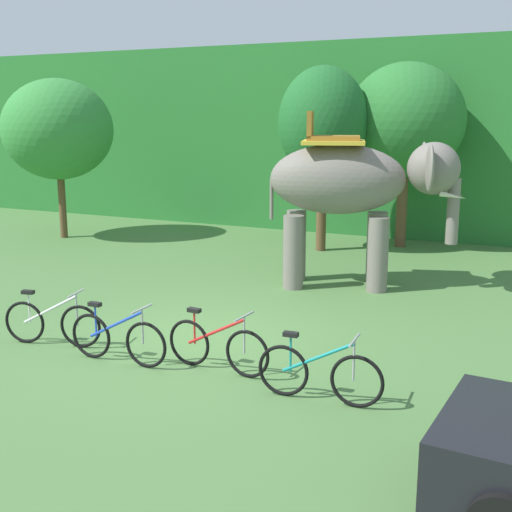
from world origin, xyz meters
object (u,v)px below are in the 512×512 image
(bike_red, at_px, (217,346))
(bike_white, at_px, (52,322))
(tree_center_right, at_px, (406,121))
(elephant, at_px, (353,186))
(tree_far_left, at_px, (58,130))
(tree_right, at_px, (323,124))
(bike_blue, at_px, (118,338))
(bike_teal, at_px, (319,374))

(bike_red, bearing_deg, bike_white, -177.05)
(tree_center_right, bearing_deg, elephant, -89.61)
(tree_far_left, height_order, bike_white, tree_far_left)
(tree_center_right, distance_m, bike_red, 11.03)
(bike_red, bearing_deg, tree_right, 100.18)
(bike_blue, height_order, bike_teal, same)
(bike_white, bearing_deg, bike_teal, -2.57)
(bike_white, bearing_deg, bike_red, 2.95)
(tree_far_left, relative_size, tree_center_right, 0.93)
(tree_center_right, bearing_deg, bike_red, -91.37)
(tree_right, height_order, elephant, tree_right)
(bike_white, bearing_deg, elephant, 60.60)
(tree_right, xyz_separation_m, bike_teal, (3.34, -9.44, -3.09))
(tree_center_right, relative_size, bike_teal, 3.00)
(tree_far_left, bearing_deg, bike_blue, -44.96)
(tree_right, distance_m, bike_teal, 10.48)
(tree_far_left, xyz_separation_m, bike_teal, (11.19, -7.97, -2.89))
(tree_right, xyz_separation_m, bike_red, (1.63, -9.08, -3.09))
(elephant, xyz_separation_m, bike_white, (-3.26, -5.79, -1.82))
(tree_center_right, height_order, elephant, tree_center_right)
(bike_blue, distance_m, bike_teal, 3.24)
(elephant, distance_m, bike_red, 5.93)
(bike_red, bearing_deg, bike_blue, -167.57)
(bike_white, xyz_separation_m, bike_red, (2.98, 0.15, 0.00))
(tree_right, relative_size, tree_center_right, 0.97)
(elephant, xyz_separation_m, bike_blue, (-1.82, -5.97, -1.82))
(elephant, bearing_deg, tree_right, 119.12)
(tree_center_right, height_order, bike_white, tree_center_right)
(tree_far_left, bearing_deg, bike_white, -50.01)
(tree_far_left, bearing_deg, elephant, -11.38)
(bike_white, height_order, bike_teal, same)
(tree_center_right, distance_m, bike_blue, 11.49)
(bike_teal, bearing_deg, tree_center_right, 97.58)
(tree_center_right, bearing_deg, tree_far_left, -163.07)
(tree_far_left, relative_size, bike_teal, 2.79)
(bike_blue, bearing_deg, tree_center_right, 80.71)
(elephant, relative_size, bike_white, 2.52)
(elephant, xyz_separation_m, bike_red, (-0.29, -5.64, -1.82))
(elephant, height_order, bike_white, elephant)
(elephant, relative_size, bike_red, 2.48)
(bike_red, bearing_deg, tree_far_left, 141.28)
(bike_white, bearing_deg, bike_blue, -7.24)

